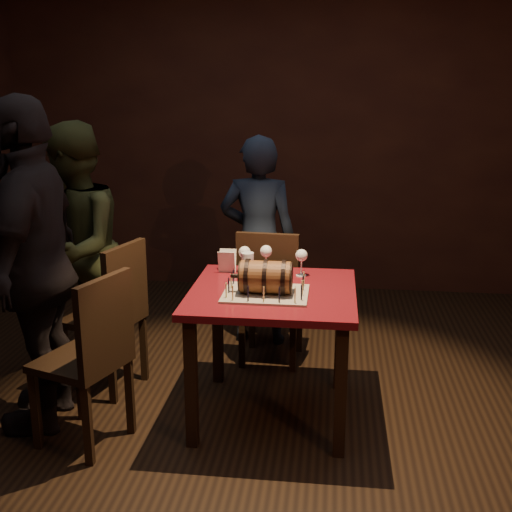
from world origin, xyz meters
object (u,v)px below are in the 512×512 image
(wine_glass_left, at_px, (245,253))
(person_left_front, at_px, (36,266))
(person_left_rear, at_px, (74,250))
(wine_glass_mid, at_px, (266,252))
(chair_left_rear, at_px, (113,309))
(person_back, at_px, (258,241))
(pub_table, at_px, (273,309))
(wine_glass_right, at_px, (301,257))
(pint_of_ale, at_px, (248,266))
(chair_left_front, at_px, (92,352))
(barrel_cake, at_px, (266,277))
(chair_back, at_px, (270,290))

(wine_glass_left, relative_size, person_left_front, 0.09)
(person_left_rear, relative_size, person_left_front, 0.90)
(wine_glass_mid, height_order, chair_left_rear, chair_left_rear)
(wine_glass_mid, distance_m, person_left_rear, 1.25)
(chair_left_rear, relative_size, person_back, 0.62)
(pub_table, relative_size, wine_glass_right, 5.59)
(pub_table, xyz_separation_m, pint_of_ale, (-0.17, 0.20, 0.18))
(wine_glass_mid, height_order, chair_left_front, chair_left_front)
(wine_glass_left, relative_size, person_left_rear, 0.10)
(chair_left_front, bearing_deg, pint_of_ale, 41.32)
(wine_glass_right, distance_m, pint_of_ale, 0.32)
(pint_of_ale, height_order, chair_left_front, chair_left_front)
(barrel_cake, distance_m, chair_back, 0.83)
(chair_back, bearing_deg, barrel_cake, -85.98)
(wine_glass_right, relative_size, chair_back, 0.17)
(chair_back, height_order, person_left_front, person_left_front)
(barrel_cake, relative_size, wine_glass_right, 2.04)
(wine_glass_mid, xyz_separation_m, person_back, (-0.14, 0.74, -0.12))
(pub_table, height_order, chair_back, chair_back)
(wine_glass_mid, height_order, chair_back, chair_back)
(chair_back, height_order, person_left_rear, person_left_rear)
(pub_table, xyz_separation_m, person_left_rear, (-1.32, 0.46, 0.17))
(chair_left_rear, bearing_deg, wine_glass_mid, 8.98)
(chair_left_rear, distance_m, person_left_rear, 0.51)
(person_back, bearing_deg, pint_of_ale, 93.94)
(pub_table, bearing_deg, wine_glass_mid, 102.11)
(wine_glass_mid, bearing_deg, person_left_front, -154.82)
(wine_glass_left, bearing_deg, barrel_cake, -67.01)
(pub_table, relative_size, person_left_front, 0.50)
(wine_glass_mid, relative_size, person_left_rear, 0.10)
(chair_left_rear, bearing_deg, barrel_cake, -16.95)
(wine_glass_right, relative_size, chair_left_front, 0.17)
(pint_of_ale, bearing_deg, chair_left_rear, -179.97)
(person_left_front, bearing_deg, wine_glass_right, 103.00)
(person_left_front, bearing_deg, person_back, 134.99)
(barrel_cake, bearing_deg, chair_left_front, -158.41)
(chair_left_front, distance_m, person_left_front, 0.57)
(chair_left_rear, bearing_deg, person_left_rear, 141.76)
(wine_glass_mid, bearing_deg, person_left_rear, 174.59)
(barrel_cake, xyz_separation_m, wine_glass_left, (-0.17, 0.40, 0.02))
(chair_back, xyz_separation_m, person_left_front, (-1.16, -0.88, 0.38))
(chair_left_rear, distance_m, chair_left_front, 0.64)
(wine_glass_left, relative_size, pint_of_ale, 1.07)
(pint_of_ale, relative_size, chair_left_front, 0.16)
(pint_of_ale, height_order, person_left_rear, person_left_rear)
(wine_glass_left, relative_size, wine_glass_right, 1.00)
(pub_table, relative_size, person_left_rear, 0.56)
(wine_glass_right, distance_m, chair_left_front, 1.29)
(person_left_front, bearing_deg, barrel_cake, 89.25)
(wine_glass_left, bearing_deg, pint_of_ale, -72.72)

